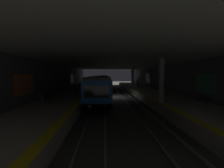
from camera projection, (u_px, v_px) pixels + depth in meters
ground_plane at (113, 97)px, 26.37m from camera, size 120.00×120.00×0.00m
track_left at (126, 96)px, 26.48m from camera, size 60.00×1.53×0.16m
track_right at (101, 97)px, 26.26m from camera, size 60.00×1.53×0.16m
platform_left at (150, 94)px, 26.66m from camera, size 60.00×5.30×1.06m
platform_right at (75, 94)px, 26.02m from camera, size 60.00×5.30×1.06m
wall_left at (166, 81)px, 26.67m from camera, size 60.00×0.56×5.60m
wall_right at (58, 81)px, 25.74m from camera, size 60.00×0.56×5.60m
ceiling_slab at (113, 64)px, 26.01m from camera, size 60.00×19.40×0.40m
pillar_near at (161, 80)px, 15.57m from camera, size 0.56×0.56×4.55m
pillar_far at (133, 77)px, 31.44m from camera, size 0.56×0.56×4.55m
metro_train at (101, 84)px, 31.55m from camera, size 36.41×2.83×3.49m
bench_left_near at (203, 98)px, 15.33m from camera, size 1.70×0.47×0.86m
bench_left_mid at (157, 87)px, 28.62m from camera, size 1.70×0.47×0.86m
bench_left_far at (153, 86)px, 31.10m from camera, size 1.70×0.47×0.86m
bench_right_near at (47, 94)px, 18.51m from camera, size 1.70×0.47×0.86m
bench_right_mid at (75, 84)px, 36.18m from camera, size 1.70×0.47×0.86m
person_waiting_near at (137, 83)px, 34.17m from camera, size 0.60×0.24×1.72m
person_walking_mid at (147, 83)px, 35.72m from camera, size 0.60×0.22×1.57m
person_standing_far at (86, 82)px, 37.38m from camera, size 0.60×0.23×1.71m
backpack_on_floor at (76, 92)px, 23.44m from camera, size 0.30×0.20×0.40m
trash_bin at (42, 99)px, 15.05m from camera, size 0.44×0.44×0.85m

